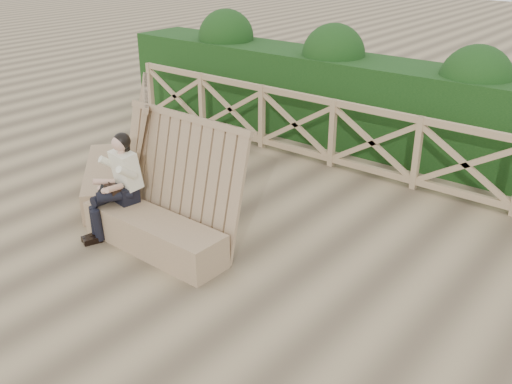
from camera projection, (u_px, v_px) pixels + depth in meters
The scene contains 5 objects.
ground at pixel (218, 271), 6.38m from camera, with size 60.00×60.00×0.00m, color brown.
bench at pixel (133, 191), 7.43m from camera, with size 3.61×1.91×1.55m.
woman at pixel (118, 181), 6.92m from camera, with size 0.44×0.81×1.30m.
guardrail at pixel (372, 143), 8.63m from camera, with size 10.10×0.09×1.10m.
hedge at pixel (408, 112), 9.40m from camera, with size 12.00×1.20×1.50m, color black.
Camera 1 is at (3.74, -3.96, 3.47)m, focal length 40.00 mm.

